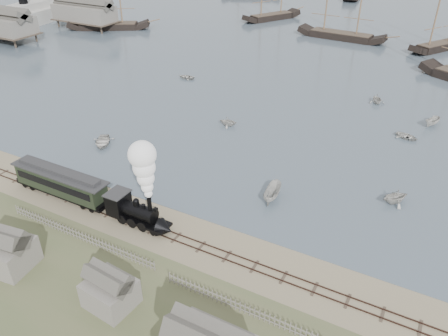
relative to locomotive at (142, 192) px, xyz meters
The scene contains 19 objects.
ground 5.29m from the locomotive, 47.06° to the left, with size 600.00×600.00×0.00m, color tan.
rail_track 4.86m from the locomotive, ahead, with size 120.00×1.80×0.16m.
picket_fence_west 8.19m from the locomotive, 132.86° to the right, with size 19.00×0.10×1.20m, color slate, non-canonical shape.
picket_fence_east 16.03m from the locomotive, 20.96° to the right, with size 15.00×0.10×1.20m, color slate, non-canonical shape.
shed_left 14.42m from the locomotive, 126.50° to the right, with size 5.00×4.00×4.10m, color slate, non-canonical shape.
shed_mid 11.64m from the locomotive, 68.89° to the right, with size 4.00×3.50×3.60m, color slate, non-canonical shape.
western_wharf 85.21m from the locomotive, 150.47° to the left, with size 36.00×56.00×8.00m, color slate, non-canonical shape.
locomotive is the anchor object (origin of this frame).
passenger_coach 12.45m from the locomotive, behind, with size 13.29×2.56×3.23m.
beached_dinghy 17.03m from the locomotive, behind, with size 4.25×3.04×0.88m, color beige.
steamship 105.30m from the locomotive, 145.85° to the left, with size 52.88×8.81×11.57m, color beige, non-canonical shape.
rowboat_0 21.29m from the locomotive, 144.34° to the left, with size 4.38×3.13×0.91m, color beige.
rowboat_1 26.98m from the locomotive, 98.58° to the left, with size 2.84×2.45×1.50m, color beige.
rowboat_2 15.39m from the locomotive, 48.57° to the left, with size 4.15×1.56×1.60m, color beige.
rowboat_3 41.37m from the locomotive, 58.59° to the left, with size 3.35×2.39×0.69m, color beige.
rowboat_4 28.80m from the locomotive, 37.18° to the left, with size 3.35×2.89×1.76m, color beige.
rowboat_6 47.25m from the locomotive, 117.28° to the left, with size 3.35×2.39×0.69m, color beige.
rowboat_7 49.19m from the locomotive, 72.62° to the left, with size 3.11×2.68×1.64m, color beige.
rowboat_8 48.23m from the locomotive, 59.75° to the left, with size 3.52×1.32×1.36m, color beige.
Camera 1 is at (23.13, -30.66, 29.74)m, focal length 35.00 mm.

